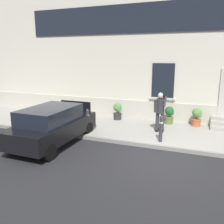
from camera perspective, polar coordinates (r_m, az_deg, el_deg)
The scene contains 12 objects.
ground_plane at distance 8.48m, azimuth 12.01°, elevation -10.95°, with size 80.00×80.00×0.00m, color #232326.
sidewalk at distance 11.05m, azimuth 14.44°, elevation -4.93°, with size 24.00×3.60×0.15m, color #99968E.
curb_edge at distance 9.31m, azimuth 13.00°, elevation -8.28°, with size 24.00×0.12×0.15m, color gray.
building_facade at distance 13.02m, azimuth 16.80°, elevation 13.92°, with size 24.00×1.52×7.50m.
hatchback_car_black at distance 9.76m, azimuth -13.69°, elevation -2.89°, with size 1.83×4.09×1.50m.
bollard_near_person at distance 9.54m, azimuth 11.39°, elevation -3.62°, with size 0.15×0.15×1.04m.
bollard_far_left at distance 10.50m, azimuth -5.71°, elevation -1.89°, with size 0.15×0.15×1.04m.
person_on_phone at distance 10.63m, azimuth 11.21°, elevation 0.53°, with size 0.51×0.50×1.75m.
planter_cream at distance 13.66m, azimuth -9.24°, elevation 1.03°, with size 0.44×0.44×0.86m.
planter_charcoal at distance 12.66m, azimuth 1.33°, elevation 0.25°, with size 0.44×0.44×0.86m.
planter_olive at distance 12.20m, azimuth 13.23°, elevation -0.59°, with size 0.44×0.44×0.86m.
planter_terracotta at distance 12.13m, azimuth 19.21°, elevation -1.05°, with size 0.44×0.44×0.86m.
Camera 1 is at (1.13, -7.68, 3.41)m, focal length 39.08 mm.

